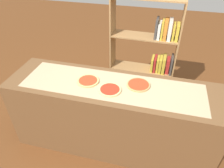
% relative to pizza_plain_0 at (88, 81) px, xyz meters
% --- Properties ---
extents(ground_plane, '(12.00, 12.00, 0.00)m').
position_rel_pizza_plain_0_xyz_m(ground_plane, '(0.27, -0.01, -0.91)').
color(ground_plane, brown).
extents(counter, '(2.27, 0.64, 0.89)m').
position_rel_pizza_plain_0_xyz_m(counter, '(0.27, -0.01, -0.46)').
color(counter, brown).
rests_on(counter, ground_plane).
extents(parchment_paper, '(1.89, 0.50, 0.00)m').
position_rel_pizza_plain_0_xyz_m(parchment_paper, '(0.27, -0.01, -0.01)').
color(parchment_paper, tan).
rests_on(parchment_paper, counter).
extents(pizza_plain_0, '(0.23, 0.23, 0.02)m').
position_rel_pizza_plain_0_xyz_m(pizza_plain_0, '(0.00, 0.00, 0.00)').
color(pizza_plain_0, '#DBB26B').
rests_on(pizza_plain_0, parchment_paper).
extents(pizza_plain_1, '(0.23, 0.23, 0.02)m').
position_rel_pizza_plain_0_xyz_m(pizza_plain_1, '(0.27, -0.09, 0.00)').
color(pizza_plain_1, '#E5C17F').
rests_on(pizza_plain_1, parchment_paper).
extents(pizza_plain_2, '(0.24, 0.24, 0.02)m').
position_rel_pizza_plain_0_xyz_m(pizza_plain_2, '(0.53, 0.06, 0.00)').
color(pizza_plain_2, tan).
rests_on(pizza_plain_2, parchment_paper).
extents(bookshelf, '(0.93, 0.30, 1.55)m').
position_rel_pizza_plain_0_xyz_m(bookshelf, '(0.60, 1.01, -0.16)').
color(bookshelf, '#A87A47').
rests_on(bookshelf, ground_plane).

